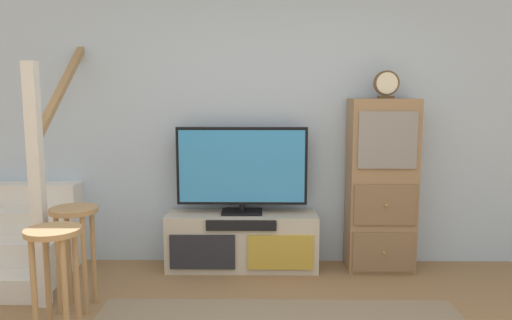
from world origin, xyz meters
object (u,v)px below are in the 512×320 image
(television, at_px, (242,168))
(media_console, at_px, (242,241))
(side_cabinet, at_px, (381,186))
(desk_clock, at_px, (386,84))
(bar_stool_near, at_px, (55,260))
(bar_stool_far, at_px, (75,235))

(television, bearing_deg, media_console, -90.00)
(side_cabinet, relative_size, desk_clock, 6.40)
(side_cabinet, xyz_separation_m, desk_clock, (0.01, -0.01, 0.89))
(media_console, relative_size, bar_stool_near, 1.78)
(media_console, distance_m, television, 0.66)
(television, relative_size, bar_stool_near, 1.53)
(desk_clock, bearing_deg, bar_stool_near, -149.96)
(media_console, distance_m, side_cabinet, 1.33)
(side_cabinet, bearing_deg, desk_clock, -53.94)
(side_cabinet, distance_m, bar_stool_far, 2.56)
(desk_clock, xyz_separation_m, bar_stool_far, (-2.42, -0.83, -1.09))
(desk_clock, distance_m, bar_stool_far, 2.78)
(side_cabinet, xyz_separation_m, bar_stool_near, (-2.34, -1.37, -0.20))
(television, relative_size, desk_clock, 4.85)
(television, distance_m, bar_stool_near, 1.81)
(side_cabinet, height_order, bar_stool_near, side_cabinet)
(television, relative_size, side_cabinet, 0.76)
(television, height_order, bar_stool_far, television)
(desk_clock, distance_m, bar_stool_near, 2.92)
(bar_stool_near, bearing_deg, television, 51.45)
(desk_clock, bearing_deg, television, 178.68)
(media_console, relative_size, side_cabinet, 0.88)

